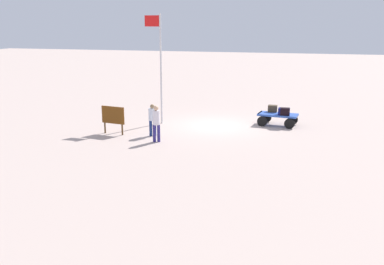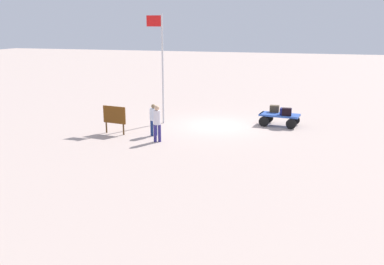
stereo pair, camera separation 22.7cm
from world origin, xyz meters
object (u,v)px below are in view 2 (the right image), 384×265
(worker_lead, at_px, (154,117))
(worker_trailing, at_px, (157,121))
(suitcase_olive, at_px, (274,109))
(luggage_cart, at_px, (279,117))
(flagpole, at_px, (161,61))
(suitcase_dark, at_px, (287,112))
(signboard, at_px, (114,116))
(suitcase_navy, at_px, (286,112))

(worker_lead, relative_size, worker_trailing, 0.91)
(suitcase_olive, bearing_deg, luggage_cart, 125.59)
(worker_trailing, bearing_deg, flagpole, -72.75)
(luggage_cart, bearing_deg, suitcase_olive, -54.41)
(suitcase_dark, relative_size, suitcase_olive, 1.03)
(suitcase_dark, relative_size, worker_lead, 0.32)
(luggage_cart, height_order, flagpole, flagpole)
(worker_trailing, xyz_separation_m, flagpole, (1.15, -3.69, 2.40))
(worker_lead, relative_size, signboard, 1.12)
(suitcase_olive, height_order, flagpole, flagpole)
(worker_lead, xyz_separation_m, flagpole, (0.58, -2.68, 2.46))
(suitcase_navy, distance_m, worker_trailing, 7.12)
(suitcase_navy, bearing_deg, flagpole, 8.43)
(worker_lead, bearing_deg, suitcase_navy, -148.48)
(suitcase_olive, distance_m, flagpole, 6.61)
(suitcase_navy, height_order, worker_lead, worker_lead)
(signboard, bearing_deg, worker_trailing, 162.87)
(suitcase_olive, height_order, signboard, signboard)
(suitcase_olive, relative_size, signboard, 0.35)
(worker_trailing, bearing_deg, worker_lead, -60.63)
(suitcase_navy, distance_m, worker_lead, 6.98)
(worker_trailing, bearing_deg, suitcase_olive, -131.83)
(suitcase_navy, xyz_separation_m, flagpole, (6.53, 0.97, 2.56))
(suitcase_dark, height_order, worker_lead, worker_lead)
(luggage_cart, height_order, suitcase_olive, suitcase_olive)
(signboard, bearing_deg, worker_lead, -173.46)
(suitcase_navy, relative_size, worker_trailing, 0.35)
(suitcase_dark, xyz_separation_m, worker_trailing, (5.44, 4.55, 0.14))
(luggage_cart, xyz_separation_m, worker_trailing, (5.04, 4.85, 0.51))
(luggage_cart, height_order, signboard, signboard)
(suitcase_navy, relative_size, worker_lead, 0.38)
(worker_lead, distance_m, worker_trailing, 1.16)
(signboard, bearing_deg, luggage_cart, -151.73)
(suitcase_dark, height_order, suitcase_olive, suitcase_dark)
(suitcase_dark, bearing_deg, worker_lead, 30.56)
(luggage_cart, xyz_separation_m, signboard, (7.58, 4.07, 0.43))
(suitcase_navy, height_order, suitcase_dark, suitcase_dark)
(suitcase_dark, distance_m, signboard, 8.82)
(suitcase_olive, relative_size, worker_trailing, 0.28)
(worker_lead, height_order, signboard, worker_lead)
(suitcase_navy, relative_size, suitcase_dark, 1.18)
(luggage_cart, xyz_separation_m, suitcase_olive, (0.31, -0.43, 0.36))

